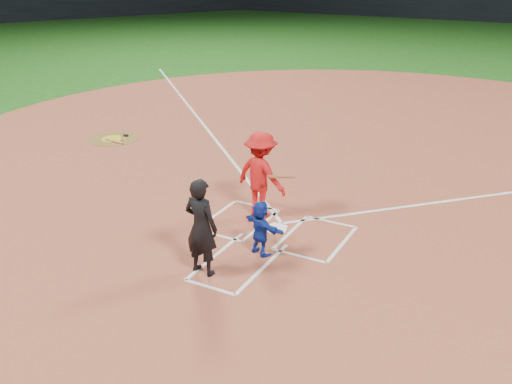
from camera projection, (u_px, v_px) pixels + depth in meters
The scene contains 13 objects.
ground at pixel (276, 229), 12.92m from camera, with size 120.00×120.00×0.00m, color #174D13.
home_plate_dirt at pixel (361, 153), 17.81m from camera, with size 28.00×28.00×0.01m, color brown.
stadium_wall_far at pixel (511, 4), 51.37m from camera, with size 80.00×1.20×3.20m, color black.
home_plate at pixel (276, 228), 12.92m from camera, with size 0.60×0.60×0.02m, color white.
on_deck_circle at pixel (113, 139), 19.19m from camera, with size 1.70×1.70×0.01m, color brown.
on_deck_logo at pixel (113, 138), 19.19m from camera, with size 0.80×0.80×0.00m, color gold.
on_deck_bat_a at pixel (122, 136), 19.32m from camera, with size 0.06×0.06×0.84m, color #936136.
on_deck_bat_c at pixel (114, 141), 18.80m from camera, with size 0.06×0.06×0.84m, color #AA6A3E.
bat_weight_donut at pixel (126, 136), 19.42m from camera, with size 0.19×0.19×0.05m, color black.
catcher at pixel (261, 228), 11.62m from camera, with size 1.09×0.35×1.18m, color #132DA1.
umpire at pixel (201, 227), 10.79m from camera, with size 0.71×0.47×1.96m, color black.
chalk_markings at pixel (353, 160), 17.22m from camera, with size 28.35×17.32×0.01m.
batter_at_plate at pixel (261, 175), 13.20m from camera, with size 1.52×1.06×2.05m.
Camera 1 is at (5.06, -10.45, 5.76)m, focal length 40.00 mm.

